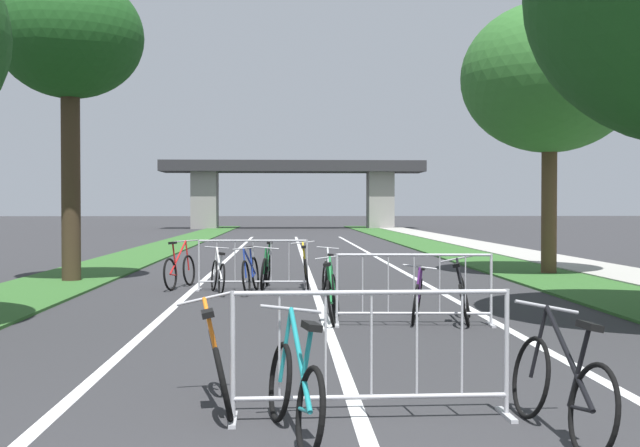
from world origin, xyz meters
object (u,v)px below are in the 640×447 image
object	(u,v)px
bicycle_red_5	(180,270)
bicycle_green_11	(333,296)
crowd_barrier_second	(414,290)
bicycle_yellow_8	(306,271)
bicycle_orange_4	(219,366)
bicycle_black_10	(464,298)
crowd_barrier_nearest	(371,355)
bicycle_blue_2	(251,274)
bicycle_purple_7	(418,297)
bicycle_silver_9	(327,276)
bicycle_black_0	(560,387)
tree_left_cypress_far	(70,40)
bicycle_green_1	(266,271)
crowd_barrier_third	(253,265)
bicycle_teal_6	(295,390)
tree_right_oak_mid	(550,78)
bicycle_white_3	(218,275)

from	to	relation	value
bicycle_red_5	bicycle_green_11	xyz separation A→B (m)	(2.96, -4.92, -0.00)
crowd_barrier_second	bicycle_yellow_8	size ratio (longest dim) A/B	1.44
bicycle_orange_4	bicycle_black_10	bearing A→B (deg)	48.49
crowd_barrier_nearest	bicycle_orange_4	bearing A→B (deg)	159.86
bicycle_blue_2	bicycle_purple_7	world-z (taller)	bicycle_blue_2
bicycle_silver_9	bicycle_black_0	bearing A→B (deg)	-85.78
tree_left_cypress_far	bicycle_green_1	distance (m)	7.00
bicycle_green_1	bicycle_orange_4	size ratio (longest dim) A/B	1.04
bicycle_blue_2	bicycle_green_11	xyz separation A→B (m)	(1.41, -3.93, -0.01)
crowd_barrier_third	bicycle_blue_2	world-z (taller)	crowd_barrier_third
bicycle_teal_6	bicycle_green_11	xyz separation A→B (m)	(0.65, 5.97, 0.02)
bicycle_purple_7	bicycle_yellow_8	size ratio (longest dim) A/B	1.00
tree_right_oak_mid	crowd_barrier_second	bearing A→B (deg)	-120.12
tree_right_oak_mid	crowd_barrier_nearest	bearing A→B (deg)	-114.35
bicycle_black_0	bicycle_purple_7	xyz separation A→B (m)	(-0.04, 6.03, -0.03)
bicycle_orange_4	bicycle_purple_7	xyz separation A→B (m)	(2.58, 4.99, 0.01)
tree_right_oak_mid	bicycle_orange_4	world-z (taller)	tree_right_oak_mid
tree_left_cypress_far	bicycle_yellow_8	distance (m)	7.57
bicycle_purple_7	bicycle_green_11	size ratio (longest dim) A/B	0.94
tree_right_oak_mid	crowd_barrier_third	xyz separation A→B (m)	(-7.39, -3.43, -4.48)
tree_right_oak_mid	bicycle_green_1	xyz separation A→B (m)	(-7.13, -3.03, -4.62)
crowd_barrier_nearest	bicycle_teal_6	bearing A→B (deg)	-141.01
crowd_barrier_nearest	bicycle_black_0	size ratio (longest dim) A/B	1.31
tree_right_oak_mid	bicycle_red_5	distance (m)	10.50
crowd_barrier_nearest	crowd_barrier_third	size ratio (longest dim) A/B	1.00
bicycle_white_3	bicycle_purple_7	size ratio (longest dim) A/B	1.00
bicycle_purple_7	bicycle_green_11	world-z (taller)	bicycle_green_11
tree_right_oak_mid	bicycle_blue_2	xyz separation A→B (m)	(-7.42, -3.90, -4.62)
bicycle_green_1	bicycle_teal_6	size ratio (longest dim) A/B	1.05
crowd_barrier_third	bicycle_purple_7	bearing A→B (deg)	-58.79
bicycle_black_0	bicycle_purple_7	world-z (taller)	bicycle_black_0
bicycle_white_3	bicycle_green_11	xyz separation A→B (m)	(2.06, -3.85, 0.01)
bicycle_green_1	bicycle_white_3	size ratio (longest dim) A/B	1.05
bicycle_green_1	bicycle_silver_9	world-z (taller)	bicycle_green_1
bicycle_green_1	bicycle_red_5	world-z (taller)	bicycle_red_5
bicycle_silver_9	crowd_barrier_second	bearing A→B (deg)	-79.50
crowd_barrier_second	bicycle_orange_4	world-z (taller)	crowd_barrier_second
bicycle_blue_2	bicycle_yellow_8	bearing A→B (deg)	-133.68
crowd_barrier_third	bicycle_green_11	size ratio (longest dim) A/B	1.34
crowd_barrier_second	bicycle_green_11	distance (m)	1.27
crowd_barrier_third	bicycle_yellow_8	world-z (taller)	crowd_barrier_third
bicycle_teal_6	bicycle_black_10	xyz separation A→B (m)	(2.61, 5.82, -0.00)
bicycle_orange_4	bicycle_silver_9	size ratio (longest dim) A/B	1.03
bicycle_green_1	bicycle_orange_4	world-z (taller)	bicycle_green_1
crowd_barrier_second	bicycle_black_0	distance (m)	5.52
bicycle_red_5	bicycle_purple_7	xyz separation A→B (m)	(4.25, -4.93, -0.03)
bicycle_purple_7	bicycle_green_11	xyz separation A→B (m)	(-1.29, 0.01, 0.03)
crowd_barrier_third	bicycle_yellow_8	xyz separation A→B (m)	(1.10, 0.44, -0.15)
tree_right_oak_mid	crowd_barrier_nearest	size ratio (longest dim) A/B	3.01
bicycle_black_10	bicycle_yellow_8	bearing A→B (deg)	128.08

